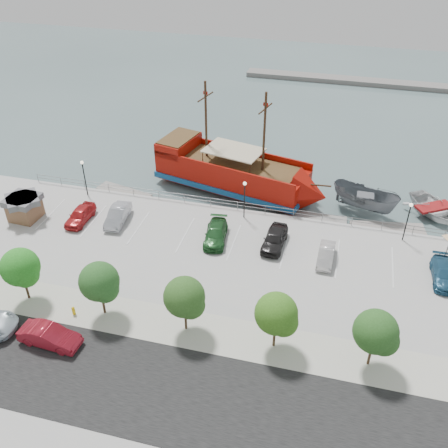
# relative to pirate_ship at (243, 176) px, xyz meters

# --- Properties ---
(ground) EXTENTS (160.00, 160.00, 0.00)m
(ground) POSITION_rel_pirate_ship_xyz_m (1.56, -13.05, -2.19)
(ground) COLOR #4C5F60
(street) EXTENTS (100.00, 8.00, 0.04)m
(street) POSITION_rel_pirate_ship_xyz_m (1.56, -29.05, -1.18)
(street) COLOR black
(street) RESTS_ON land_slab
(sidewalk) EXTENTS (100.00, 4.00, 0.05)m
(sidewalk) POSITION_rel_pirate_ship_xyz_m (1.56, -23.05, -1.17)
(sidewalk) COLOR beige
(sidewalk) RESTS_ON land_slab
(seawall_railing) EXTENTS (50.00, 0.06, 1.00)m
(seawall_railing) POSITION_rel_pirate_ship_xyz_m (1.56, -5.25, -0.66)
(seawall_railing) COLOR slate
(seawall_railing) RESTS_ON land_slab
(far_shore) EXTENTS (40.00, 3.00, 0.80)m
(far_shore) POSITION_rel_pirate_ship_xyz_m (11.56, 41.95, -1.79)
(far_shore) COLOR slate
(far_shore) RESTS_ON ground
(pirate_ship) EXTENTS (21.09, 10.13, 13.06)m
(pirate_ship) POSITION_rel_pirate_ship_xyz_m (0.00, 0.00, 0.00)
(pirate_ship) COLOR #990E05
(pirate_ship) RESTS_ON ground
(patrol_boat) EXTENTS (8.04, 5.44, 2.91)m
(patrol_boat) POSITION_rel_pirate_ship_xyz_m (13.72, -0.87, -0.73)
(patrol_boat) COLOR slate
(patrol_boat) RESTS_ON ground
(speedboat) EXTENTS (7.60, 8.19, 1.38)m
(speedboat) POSITION_rel_pirate_ship_xyz_m (21.09, 0.44, -1.50)
(speedboat) COLOR silver
(speedboat) RESTS_ON ground
(dock_west) EXTENTS (7.01, 3.44, 0.39)m
(dock_west) POSITION_rel_pirate_ship_xyz_m (-13.34, -3.85, -1.99)
(dock_west) COLOR gray
(dock_west) RESTS_ON ground
(dock_mid) EXTENTS (6.73, 2.30, 0.38)m
(dock_mid) POSITION_rel_pirate_ship_xyz_m (8.83, -3.85, -2.00)
(dock_mid) COLOR gray
(dock_mid) RESTS_ON ground
(dock_east) EXTENTS (7.82, 3.40, 0.43)m
(dock_east) POSITION_rel_pirate_ship_xyz_m (16.32, -3.85, -1.97)
(dock_east) COLOR gray
(dock_east) RESTS_ON ground
(shed) EXTENTS (3.26, 3.26, 2.53)m
(shed) POSITION_rel_pirate_ship_xyz_m (-20.47, -12.33, 0.16)
(shed) COLOR brown
(shed) RESTS_ON land_slab
(street_sedan) EXTENTS (4.94, 1.97, 1.60)m
(street_sedan) POSITION_rel_pirate_ship_xyz_m (-8.97, -27.09, -0.39)
(street_sedan) COLOR maroon
(street_sedan) RESTS_ON street
(fire_hydrant) EXTENTS (0.28, 0.28, 0.81)m
(fire_hydrant) POSITION_rel_pirate_ship_xyz_m (-8.78, -23.85, -0.75)
(fire_hydrant) COLOR yellow
(fire_hydrant) RESTS_ON sidewalk
(lamp_post_left) EXTENTS (0.36, 0.36, 4.28)m
(lamp_post_left) POSITION_rel_pirate_ship_xyz_m (-16.44, -6.55, 1.75)
(lamp_post_left) COLOR black
(lamp_post_left) RESTS_ON land_slab
(lamp_post_mid) EXTENTS (0.36, 0.36, 4.28)m
(lamp_post_mid) POSITION_rel_pirate_ship_xyz_m (1.56, -6.55, 1.75)
(lamp_post_mid) COLOR black
(lamp_post_mid) RESTS_ON land_slab
(lamp_post_right) EXTENTS (0.36, 0.36, 4.28)m
(lamp_post_right) POSITION_rel_pirate_ship_xyz_m (17.56, -6.55, 1.75)
(lamp_post_right) COLOR black
(lamp_post_right) RESTS_ON land_slab
(tree_b) EXTENTS (3.30, 3.20, 5.00)m
(tree_b) POSITION_rel_pirate_ship_xyz_m (-13.29, -23.12, 2.11)
(tree_b) COLOR #473321
(tree_b) RESTS_ON sidewalk
(tree_c) EXTENTS (3.30, 3.20, 5.00)m
(tree_c) POSITION_rel_pirate_ship_xyz_m (-6.29, -23.12, 2.11)
(tree_c) COLOR #473321
(tree_c) RESTS_ON sidewalk
(tree_d) EXTENTS (3.30, 3.20, 5.00)m
(tree_d) POSITION_rel_pirate_ship_xyz_m (0.71, -23.12, 2.11)
(tree_d) COLOR #473321
(tree_d) RESTS_ON sidewalk
(tree_e) EXTENTS (3.30, 3.20, 5.00)m
(tree_e) POSITION_rel_pirate_ship_xyz_m (7.71, -23.12, 2.11)
(tree_e) COLOR #473321
(tree_e) RESTS_ON sidewalk
(tree_f) EXTENTS (3.30, 3.20, 5.00)m
(tree_f) POSITION_rel_pirate_ship_xyz_m (14.71, -23.12, 2.11)
(tree_f) COLOR #473321
(tree_f) RESTS_ON sidewalk
(parked_car_a) EXTENTS (1.86, 4.46, 1.51)m
(parked_car_a) POSITION_rel_pirate_ship_xyz_m (-14.68, -11.43, -0.43)
(parked_car_a) COLOR red
(parked_car_a) RESTS_ON land_slab
(parked_car_b) EXTENTS (2.07, 4.80, 1.54)m
(parked_car_b) POSITION_rel_pirate_ship_xyz_m (-10.88, -10.55, -0.42)
(parked_car_b) COLOR #A3A4AC
(parked_car_b) RESTS_ON land_slab
(parked_car_d) EXTENTS (2.66, 5.22, 1.45)m
(parked_car_d) POSITION_rel_pirate_ship_xyz_m (-0.26, -11.08, -0.46)
(parked_car_d) COLOR #205525
(parked_car_d) RESTS_ON land_slab
(parked_car_e) EXTENTS (2.26, 4.97, 1.65)m
(parked_car_e) POSITION_rel_pirate_ship_xyz_m (5.47, -10.58, -0.36)
(parked_car_e) COLOR black
(parked_car_e) RESTS_ON land_slab
(parked_car_f) EXTENTS (1.51, 4.09, 1.34)m
(parked_car_f) POSITION_rel_pirate_ship_xyz_m (10.48, -11.69, -0.52)
(parked_car_f) COLOR silver
(parked_car_f) RESTS_ON land_slab
(parked_car_h) EXTENTS (2.08, 4.83, 1.39)m
(parked_car_h) POSITION_rel_pirate_ship_xyz_m (20.75, -11.79, -0.49)
(parked_car_h) COLOR #255879
(parked_car_h) RESTS_ON land_slab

